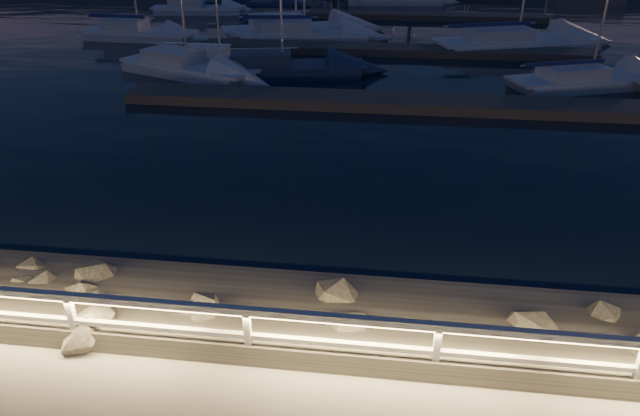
{
  "coord_description": "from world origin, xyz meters",
  "views": [
    {
      "loc": [
        0.07,
        -6.99,
        6.59
      ],
      "look_at": [
        -1.34,
        4.0,
        0.8
      ],
      "focal_mm": 32.0,
      "sensor_mm": 36.0,
      "label": 1
    }
  ],
  "objects_px": {
    "guard_rail": "(368,332)",
    "sailboat_j": "(196,8)",
    "sailboat_c": "(278,67)",
    "sailboat_e": "(137,32)",
    "sailboat_f": "(301,34)",
    "sailboat_a": "(218,61)",
    "sailboat_b": "(185,66)",
    "sailboat_l": "(513,41)",
    "sailboat_g": "(292,28)",
    "sailboat_d": "(586,79)",
    "sailboat_n": "(245,2)"
  },
  "relations": [
    {
      "from": "sailboat_f",
      "to": "sailboat_g",
      "type": "xyz_separation_m",
      "value": [
        -0.82,
        1.62,
        0.01
      ]
    },
    {
      "from": "sailboat_l",
      "to": "sailboat_a",
      "type": "bearing_deg",
      "value": -176.69
    },
    {
      "from": "sailboat_a",
      "to": "sailboat_g",
      "type": "distance_m",
      "value": 9.27
    },
    {
      "from": "guard_rail",
      "to": "sailboat_e",
      "type": "distance_m",
      "value": 32.2
    },
    {
      "from": "sailboat_g",
      "to": "sailboat_l",
      "type": "bearing_deg",
      "value": -32.67
    },
    {
      "from": "sailboat_a",
      "to": "sailboat_c",
      "type": "xyz_separation_m",
      "value": [
        3.33,
        -0.95,
        0.02
      ]
    },
    {
      "from": "sailboat_e",
      "to": "sailboat_l",
      "type": "height_order",
      "value": "sailboat_l"
    },
    {
      "from": "sailboat_a",
      "to": "sailboat_n",
      "type": "bearing_deg",
      "value": 101.53
    },
    {
      "from": "sailboat_g",
      "to": "sailboat_j",
      "type": "bearing_deg",
      "value": 115.83
    },
    {
      "from": "guard_rail",
      "to": "sailboat_a",
      "type": "xyz_separation_m",
      "value": [
        -8.76,
        21.34,
        -0.97
      ]
    },
    {
      "from": "sailboat_c",
      "to": "sailboat_e",
      "type": "xyz_separation_m",
      "value": [
        -10.5,
        7.58,
        0.02
      ]
    },
    {
      "from": "guard_rail",
      "to": "sailboat_b",
      "type": "xyz_separation_m",
      "value": [
        -10.0,
        19.98,
        -0.95
      ]
    },
    {
      "from": "sailboat_c",
      "to": "sailboat_e",
      "type": "bearing_deg",
      "value": 133.01
    },
    {
      "from": "guard_rail",
      "to": "sailboat_c",
      "type": "height_order",
      "value": "sailboat_c"
    },
    {
      "from": "guard_rail",
      "to": "sailboat_f",
      "type": "bearing_deg",
      "value": 101.05
    },
    {
      "from": "sailboat_e",
      "to": "sailboat_j",
      "type": "bearing_deg",
      "value": 91.18
    },
    {
      "from": "sailboat_c",
      "to": "sailboat_g",
      "type": "bearing_deg",
      "value": 84.57
    },
    {
      "from": "sailboat_a",
      "to": "sailboat_l",
      "type": "bearing_deg",
      "value": 24.17
    },
    {
      "from": "sailboat_g",
      "to": "sailboat_b",
      "type": "bearing_deg",
      "value": -131.82
    },
    {
      "from": "sailboat_f",
      "to": "sailboat_j",
      "type": "relative_size",
      "value": 1.16
    },
    {
      "from": "sailboat_l",
      "to": "sailboat_g",
      "type": "bearing_deg",
      "value": 150.59
    },
    {
      "from": "sailboat_b",
      "to": "sailboat_d",
      "type": "distance_m",
      "value": 18.93
    },
    {
      "from": "guard_rail",
      "to": "sailboat_b",
      "type": "height_order",
      "value": "sailboat_b"
    },
    {
      "from": "sailboat_c",
      "to": "sailboat_l",
      "type": "bearing_deg",
      "value": 20.15
    },
    {
      "from": "sailboat_e",
      "to": "sailboat_a",
      "type": "bearing_deg",
      "value": -38.92
    },
    {
      "from": "sailboat_l",
      "to": "sailboat_e",
      "type": "bearing_deg",
      "value": 160.49
    },
    {
      "from": "sailboat_f",
      "to": "sailboat_c",
      "type": "bearing_deg",
      "value": -96.51
    },
    {
      "from": "sailboat_l",
      "to": "guard_rail",
      "type": "bearing_deg",
      "value": -123.52
    },
    {
      "from": "sailboat_f",
      "to": "sailboat_l",
      "type": "xyz_separation_m",
      "value": [
        12.6,
        -0.73,
        0.0
      ]
    },
    {
      "from": "sailboat_b",
      "to": "sailboat_n",
      "type": "xyz_separation_m",
      "value": [
        -2.36,
        21.52,
        0.03
      ]
    },
    {
      "from": "sailboat_l",
      "to": "sailboat_n",
      "type": "bearing_deg",
      "value": 125.55
    },
    {
      "from": "guard_rail",
      "to": "sailboat_a",
      "type": "bearing_deg",
      "value": 112.3
    },
    {
      "from": "sailboat_a",
      "to": "sailboat_e",
      "type": "xyz_separation_m",
      "value": [
        -7.17,
        6.63,
        0.04
      ]
    },
    {
      "from": "sailboat_c",
      "to": "sailboat_d",
      "type": "distance_m",
      "value": 14.36
    },
    {
      "from": "sailboat_a",
      "to": "sailboat_f",
      "type": "height_order",
      "value": "sailboat_f"
    },
    {
      "from": "sailboat_j",
      "to": "guard_rail",
      "type": "bearing_deg",
      "value": -74.94
    },
    {
      "from": "sailboat_n",
      "to": "sailboat_b",
      "type": "bearing_deg",
      "value": -88.81
    },
    {
      "from": "sailboat_a",
      "to": "sailboat_j",
      "type": "xyz_separation_m",
      "value": [
        -6.69,
        16.94,
        0.01
      ]
    },
    {
      "from": "sailboat_c",
      "to": "guard_rail",
      "type": "bearing_deg",
      "value": -86.31
    },
    {
      "from": "guard_rail",
      "to": "sailboat_j",
      "type": "distance_m",
      "value": 41.29
    },
    {
      "from": "guard_rail",
      "to": "sailboat_l",
      "type": "relative_size",
      "value": 2.68
    },
    {
      "from": "sailboat_l",
      "to": "sailboat_d",
      "type": "bearing_deg",
      "value": -95.62
    },
    {
      "from": "sailboat_b",
      "to": "sailboat_g",
      "type": "bearing_deg",
      "value": 94.55
    },
    {
      "from": "sailboat_d",
      "to": "sailboat_l",
      "type": "xyz_separation_m",
      "value": [
        -1.94,
        7.86,
        0.07
      ]
    },
    {
      "from": "sailboat_c",
      "to": "sailboat_a",
      "type": "bearing_deg",
      "value": 152.98
    },
    {
      "from": "sailboat_e",
      "to": "sailboat_l",
      "type": "distance_m",
      "value": 22.92
    },
    {
      "from": "guard_rail",
      "to": "sailboat_j",
      "type": "height_order",
      "value": "sailboat_j"
    },
    {
      "from": "sailboat_c",
      "to": "sailboat_e",
      "type": "height_order",
      "value": "sailboat_c"
    },
    {
      "from": "sailboat_b",
      "to": "sailboat_l",
      "type": "bearing_deg",
      "value": 48.8
    },
    {
      "from": "guard_rail",
      "to": "sailboat_l",
      "type": "height_order",
      "value": "sailboat_l"
    }
  ]
}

